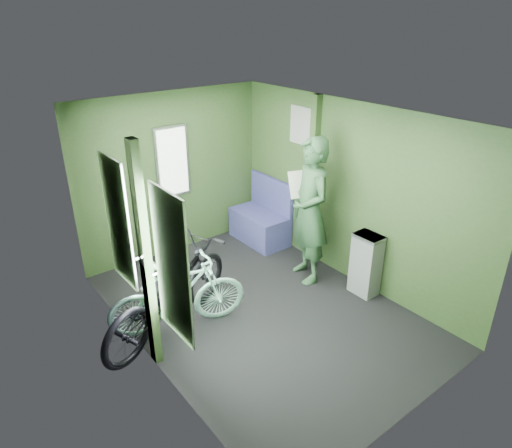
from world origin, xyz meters
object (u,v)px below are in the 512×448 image
Objects in this scene: bench_seat at (261,223)px; bicycle_mint at (181,330)px; bicycle_black at (173,330)px; passenger at (310,211)px; waste_box at (366,264)px.

bicycle_mint is at bearing -150.11° from bench_seat.
bench_seat is (2.15, 1.13, 0.29)m from bicycle_black.
passenger is (1.89, -0.04, 0.95)m from bicycle_mint.
bench_seat is at bearing -43.67° from bicycle_mint.
bicycle_black is at bearing 160.39° from waste_box.
bicycle_black is 2.45m from bench_seat.
bench_seat is (0.19, 1.22, -0.66)m from passenger.
bicycle_black is 1.99× the size of bench_seat.
bicycle_black is 1.02× the size of passenger.
bicycle_mint is (0.07, -0.06, 0.00)m from bicycle_black.
waste_box is 0.82× the size of bench_seat.
waste_box is at bearing -86.40° from bench_seat.
waste_box is (0.30, -0.71, -0.55)m from passenger.
passenger is at bearing -74.41° from bicycle_mint.
passenger is 1.95× the size of bench_seat.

